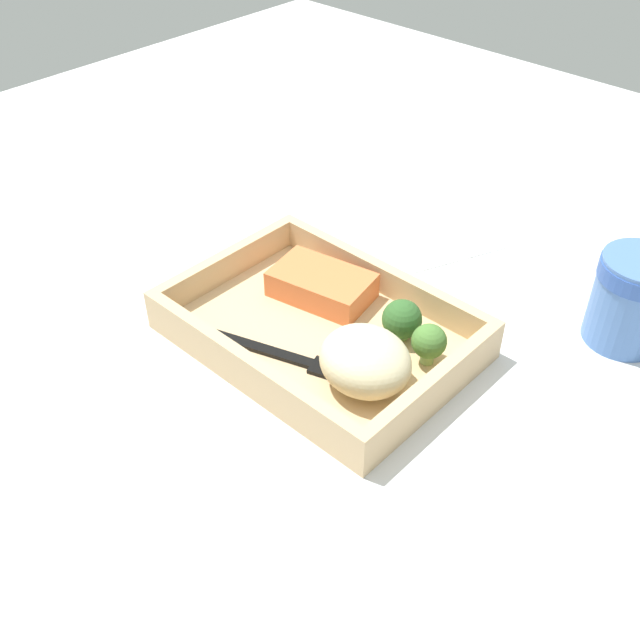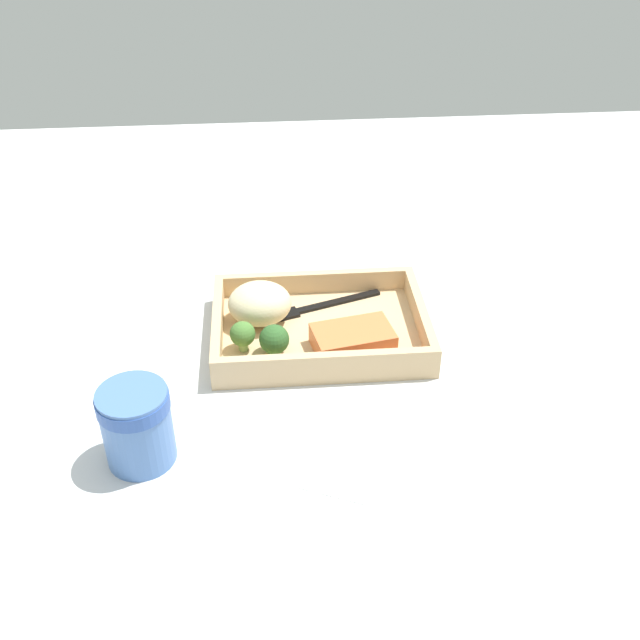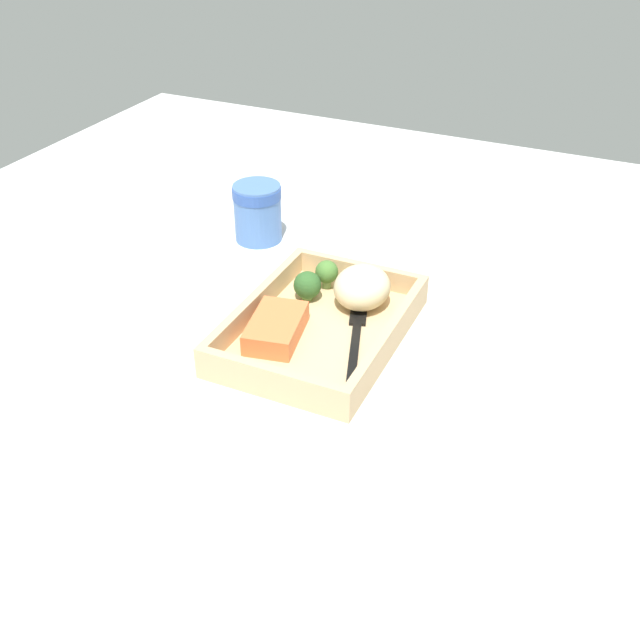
% 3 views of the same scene
% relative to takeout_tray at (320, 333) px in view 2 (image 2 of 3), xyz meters
% --- Properties ---
extents(ground_plane, '(1.60, 1.60, 0.02)m').
position_rel_takeout_tray_xyz_m(ground_plane, '(0.00, 0.00, -0.02)').
color(ground_plane, silver).
extents(takeout_tray, '(0.28, 0.20, 0.01)m').
position_rel_takeout_tray_xyz_m(takeout_tray, '(0.00, 0.00, 0.00)').
color(takeout_tray, tan).
rests_on(takeout_tray, ground_plane).
extents(tray_rim, '(0.28, 0.20, 0.03)m').
position_rel_takeout_tray_xyz_m(tray_rim, '(0.00, 0.00, 0.02)').
color(tray_rim, tan).
rests_on(tray_rim, takeout_tray).
extents(salmon_fillet, '(0.11, 0.08, 0.03)m').
position_rel_takeout_tray_xyz_m(salmon_fillet, '(-0.04, 0.04, 0.02)').
color(salmon_fillet, orange).
rests_on(salmon_fillet, takeout_tray).
extents(mashed_potatoes, '(0.08, 0.08, 0.06)m').
position_rel_takeout_tray_xyz_m(mashed_potatoes, '(0.08, -0.03, 0.03)').
color(mashed_potatoes, beige).
rests_on(mashed_potatoes, takeout_tray).
extents(broccoli_floret_1, '(0.03, 0.03, 0.04)m').
position_rel_takeout_tray_xyz_m(broccoli_floret_1, '(0.10, 0.04, 0.03)').
color(broccoli_floret_1, '#779E57').
rests_on(broccoli_floret_1, takeout_tray).
extents(broccoli_floret_2, '(0.04, 0.04, 0.04)m').
position_rel_takeout_tray_xyz_m(broccoli_floret_2, '(0.06, 0.05, 0.03)').
color(broccoli_floret_2, '#74A352').
rests_on(broccoli_floret_2, takeout_tray).
extents(fork, '(0.16, 0.07, 0.00)m').
position_rel_takeout_tray_xyz_m(fork, '(-0.00, -0.05, 0.01)').
color(fork, black).
rests_on(fork, takeout_tray).
extents(paper_cup, '(0.08, 0.08, 0.09)m').
position_rel_takeout_tray_xyz_m(paper_cup, '(0.21, 0.20, 0.05)').
color(paper_cup, '#4C74B6').
rests_on(paper_cup, ground_plane).
extents(receipt_slip, '(0.11, 0.14, 0.00)m').
position_rel_takeout_tray_xyz_m(receipt_slip, '(-0.01, 0.22, -0.00)').
color(receipt_slip, white).
rests_on(receipt_slip, ground_plane).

